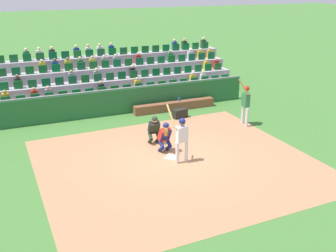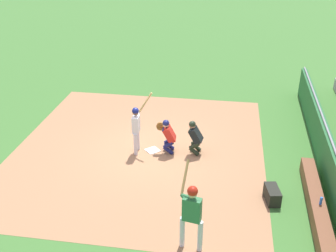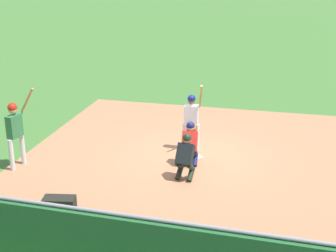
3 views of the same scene
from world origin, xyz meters
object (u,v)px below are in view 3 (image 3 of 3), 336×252
at_px(home_plate_umpire, 186,155).
at_px(on_deck_batter, 15,127).
at_px(water_bottle_on_bench, 7,217).
at_px(catcher_crouching, 190,141).
at_px(batter_at_plate, 192,116).
at_px(home_plate_marker, 193,156).
at_px(equipment_duffel_bag, 60,206).
at_px(dugout_bench, 22,232).

xyz_separation_m(home_plate_umpire, on_deck_batter, (-4.67, -0.48, 0.49)).
relative_size(home_plate_umpire, water_bottle_on_bench, 5.65).
xyz_separation_m(catcher_crouching, water_bottle_on_bench, (-2.76, -4.77, -0.16)).
bearing_deg(home_plate_umpire, on_deck_batter, -174.08).
bearing_deg(catcher_crouching, batter_at_plate, 100.90).
height_order(home_plate_marker, equipment_duffel_bag, equipment_duffel_bag).
height_order(home_plate_marker, catcher_crouching, catcher_crouching).
bearing_deg(catcher_crouching, dugout_bench, -117.77).
height_order(home_plate_marker, on_deck_batter, on_deck_batter).
distance_m(home_plate_marker, on_deck_batter, 5.10).
xyz_separation_m(batter_at_plate, catcher_crouching, (0.21, -1.07, -0.36)).
height_order(batter_at_plate, on_deck_batter, on_deck_batter).
height_order(home_plate_umpire, dugout_bench, home_plate_umpire).
height_order(catcher_crouching, water_bottle_on_bench, catcher_crouching).
bearing_deg(home_plate_umpire, equipment_duffel_bag, -132.01).
relative_size(home_plate_marker, equipment_duffel_bag, 0.61).
xyz_separation_m(home_plate_marker, home_plate_umpire, (0.12, -1.50, 0.67)).
bearing_deg(on_deck_batter, home_plate_marker, 23.52).
bearing_deg(water_bottle_on_bench, batter_at_plate, 66.39).
height_order(batter_at_plate, dugout_bench, batter_at_plate).
bearing_deg(water_bottle_on_bench, catcher_crouching, 59.94).
xyz_separation_m(batter_at_plate, water_bottle_on_bench, (-2.56, -5.85, -0.52)).
xyz_separation_m(batter_at_plate, equipment_duffel_bag, (-2.04, -4.61, -0.86)).
relative_size(home_plate_marker, home_plate_umpire, 0.35).
height_order(home_plate_umpire, equipment_duffel_bag, home_plate_umpire).
bearing_deg(equipment_duffel_bag, on_deck_batter, 125.88).
distance_m(dugout_bench, equipment_duffel_bag, 1.22).
bearing_deg(on_deck_batter, equipment_duffel_bag, -42.04).
distance_m(home_plate_marker, catcher_crouching, 0.89).
distance_m(catcher_crouching, water_bottle_on_bench, 5.52).
bearing_deg(on_deck_batter, dugout_bench, -57.66).
bearing_deg(batter_at_plate, on_deck_batter, -150.28).
distance_m(home_plate_marker, dugout_bench, 5.83).
relative_size(home_plate_marker, catcher_crouching, 0.35).
bearing_deg(home_plate_umpire, catcher_crouching, 95.34).
height_order(dugout_bench, equipment_duffel_bag, dugout_bench).
bearing_deg(on_deck_batter, home_plate_umpire, 5.92).
xyz_separation_m(dugout_bench, water_bottle_on_bench, (-0.27, -0.04, 0.33)).
relative_size(batter_at_plate, home_plate_umpire, 1.73).
relative_size(equipment_duffel_bag, on_deck_batter, 0.32).
relative_size(home_plate_marker, dugout_bench, 0.10).
relative_size(dugout_bench, water_bottle_on_bench, 19.66).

